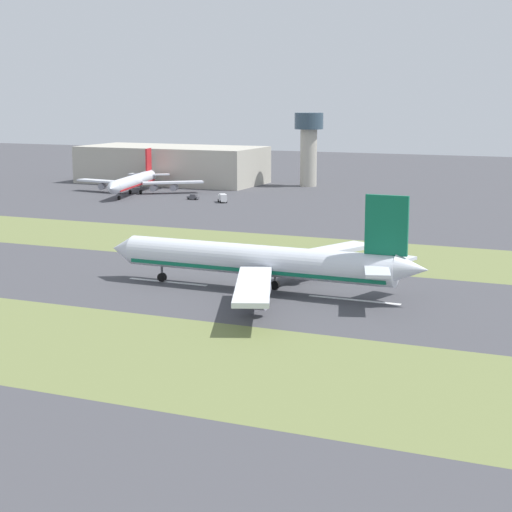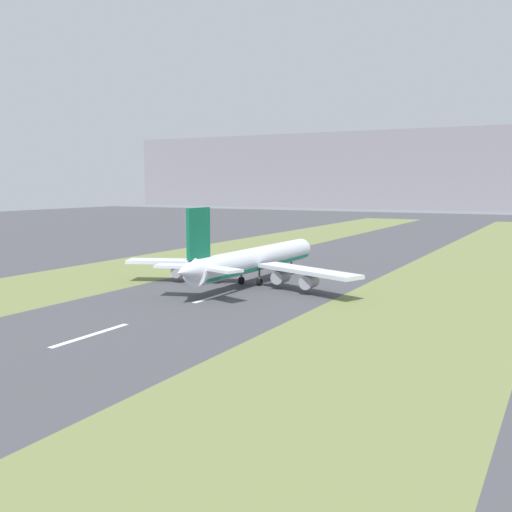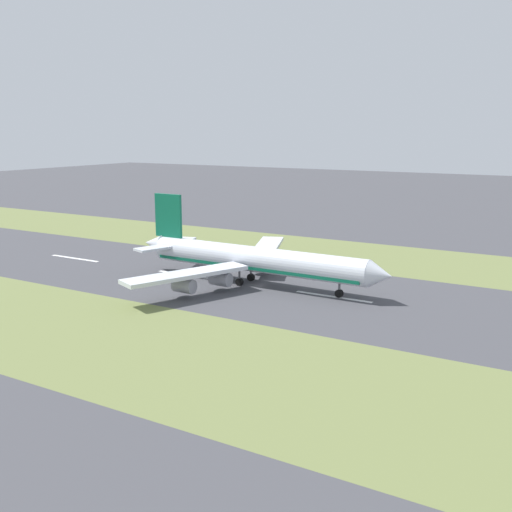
% 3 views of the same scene
% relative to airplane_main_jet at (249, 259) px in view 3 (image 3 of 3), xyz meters
% --- Properties ---
extents(ground_plane, '(800.00, 800.00, 0.00)m').
position_rel_airplane_main_jet_xyz_m(ground_plane, '(0.36, 2.72, -6.02)').
color(ground_plane, '#424247').
extents(grass_median_west, '(40.00, 600.00, 0.01)m').
position_rel_airplane_main_jet_xyz_m(grass_median_west, '(-44.64, 2.72, -6.02)').
color(grass_median_west, olive).
rests_on(grass_median_west, ground).
extents(grass_median_east, '(40.00, 600.00, 0.01)m').
position_rel_airplane_main_jet_xyz_m(grass_median_east, '(45.36, 2.72, -6.02)').
color(grass_median_east, olive).
rests_on(grass_median_east, ground).
extents(centreline_dash_near, '(1.20, 18.00, 0.01)m').
position_rel_airplane_main_jet_xyz_m(centreline_dash_near, '(0.36, -58.09, -6.01)').
color(centreline_dash_near, silver).
rests_on(centreline_dash_near, ground).
extents(centreline_dash_mid, '(1.20, 18.00, 0.01)m').
position_rel_airplane_main_jet_xyz_m(centreline_dash_mid, '(0.36, -18.09, -6.01)').
color(centreline_dash_mid, silver).
rests_on(centreline_dash_mid, ground).
extents(centreline_dash_far, '(1.20, 18.00, 0.01)m').
position_rel_airplane_main_jet_xyz_m(centreline_dash_far, '(0.36, 21.91, -6.01)').
color(centreline_dash_far, silver).
rests_on(centreline_dash_far, ground).
extents(airplane_main_jet, '(64.13, 67.05, 20.20)m').
position_rel_airplane_main_jet_xyz_m(airplane_main_jet, '(0.00, 0.00, 0.00)').
color(airplane_main_jet, silver).
rests_on(airplane_main_jet, ground).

